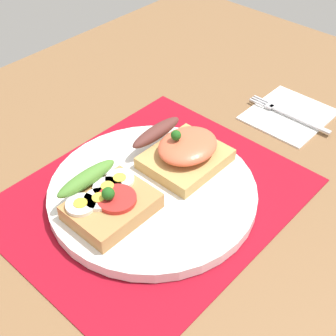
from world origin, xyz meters
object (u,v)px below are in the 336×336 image
napkin (289,114)px  plate (153,192)px  fork (286,113)px  sandwich_egg_tomato (108,201)px  sandwich_salmon (181,149)px

napkin → plate: bearing=173.4°
napkin → fork: size_ratio=0.90×
fork → napkin: bearing=-12.3°
sandwich_egg_tomato → sandwich_salmon: size_ratio=0.95×
plate → sandwich_egg_tomato: sandwich_egg_tomato is taller
plate → sandwich_egg_tomato: bearing=168.8°
sandwich_salmon → plate: bearing=-172.0°
plate → fork: (27.93, -3.16, -0.31)cm
plate → fork: size_ratio=1.89×
sandwich_egg_tomato → napkin: 35.57cm
sandwich_salmon → napkin: 22.59cm
napkin → sandwich_egg_tomato: bearing=172.6°
sandwich_salmon → napkin: bearing=-11.0°
napkin → fork: 0.83cm
sandwich_egg_tomato → napkin: (35.12, -4.59, -3.18)cm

